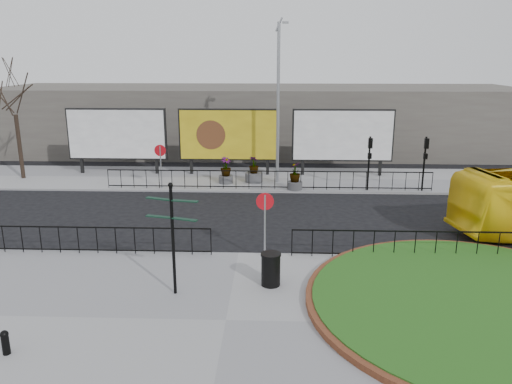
{
  "coord_description": "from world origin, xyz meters",
  "views": [
    {
      "loc": [
        1.32,
        -17.57,
        7.31
      ],
      "look_at": [
        0.58,
        2.19,
        1.91
      ],
      "focal_mm": 35.0,
      "sensor_mm": 36.0,
      "label": 1
    }
  ],
  "objects_px": {
    "planter_b": "(254,173)",
    "bollard": "(5,341)",
    "planter_a": "(226,172)",
    "planter_c": "(295,178)",
    "fingerpost_sign": "(172,228)",
    "litter_bin": "(271,269)",
    "lamp_post": "(278,102)",
    "billboard_mid": "(229,135)"
  },
  "relations": [
    {
      "from": "litter_bin",
      "to": "planter_a",
      "type": "xyz_separation_m",
      "value": [
        -2.74,
        13.39,
        0.11
      ]
    },
    {
      "from": "litter_bin",
      "to": "planter_c",
      "type": "xyz_separation_m",
      "value": [
        1.23,
        12.1,
        0.1
      ]
    },
    {
      "from": "bollard",
      "to": "fingerpost_sign",
      "type": "bearing_deg",
      "value": 44.03
    },
    {
      "from": "fingerpost_sign",
      "to": "litter_bin",
      "type": "relative_size",
      "value": 3.29
    },
    {
      "from": "litter_bin",
      "to": "planter_a",
      "type": "distance_m",
      "value": 13.67
    },
    {
      "from": "litter_bin",
      "to": "planter_b",
      "type": "distance_m",
      "value": 13.75
    },
    {
      "from": "billboard_mid",
      "to": "planter_b",
      "type": "xyz_separation_m",
      "value": [
        1.63,
        -1.97,
        -1.93
      ]
    },
    {
      "from": "fingerpost_sign",
      "to": "planter_b",
      "type": "height_order",
      "value": "fingerpost_sign"
    },
    {
      "from": "planter_c",
      "to": "planter_b",
      "type": "bearing_deg",
      "value": 145.74
    },
    {
      "from": "lamp_post",
      "to": "planter_b",
      "type": "height_order",
      "value": "lamp_post"
    },
    {
      "from": "fingerpost_sign",
      "to": "planter_b",
      "type": "xyz_separation_m",
      "value": [
        1.87,
        14.4,
        -1.61
      ]
    },
    {
      "from": "lamp_post",
      "to": "planter_b",
      "type": "distance_m",
      "value": 4.38
    },
    {
      "from": "fingerpost_sign",
      "to": "bollard",
      "type": "xyz_separation_m",
      "value": [
        -3.57,
        -3.45,
        -1.81
      ]
    },
    {
      "from": "fingerpost_sign",
      "to": "litter_bin",
      "type": "bearing_deg",
      "value": 31.44
    },
    {
      "from": "litter_bin",
      "to": "planter_b",
      "type": "xyz_separation_m",
      "value": [
        -1.12,
        13.7,
        0.0
      ]
    },
    {
      "from": "litter_bin",
      "to": "planter_c",
      "type": "bearing_deg",
      "value": 84.19
    },
    {
      "from": "lamp_post",
      "to": "planter_c",
      "type": "distance_m",
      "value": 4.46
    },
    {
      "from": "lamp_post",
      "to": "fingerpost_sign",
      "type": "bearing_deg",
      "value": -102.73
    },
    {
      "from": "billboard_mid",
      "to": "planter_a",
      "type": "relative_size",
      "value": 4.03
    },
    {
      "from": "lamp_post",
      "to": "planter_a",
      "type": "bearing_deg",
      "value": -174.07
    },
    {
      "from": "billboard_mid",
      "to": "bollard",
      "type": "xyz_separation_m",
      "value": [
        -3.82,
        -19.82,
        -2.13
      ]
    },
    {
      "from": "billboard_mid",
      "to": "lamp_post",
      "type": "height_order",
      "value": "lamp_post"
    },
    {
      "from": "bollard",
      "to": "planter_c",
      "type": "distance_m",
      "value": 18.02
    },
    {
      "from": "lamp_post",
      "to": "planter_a",
      "type": "xyz_separation_m",
      "value": [
        -3.01,
        -0.31,
        -4.04
      ]
    },
    {
      "from": "bollard",
      "to": "planter_b",
      "type": "height_order",
      "value": "planter_b"
    },
    {
      "from": "lamp_post",
      "to": "bollard",
      "type": "height_order",
      "value": "lamp_post"
    },
    {
      "from": "fingerpost_sign",
      "to": "planter_c",
      "type": "height_order",
      "value": "fingerpost_sign"
    },
    {
      "from": "billboard_mid",
      "to": "litter_bin",
      "type": "xyz_separation_m",
      "value": [
        2.74,
        -15.68,
        -1.93
      ]
    },
    {
      "from": "billboard_mid",
      "to": "planter_a",
      "type": "height_order",
      "value": "billboard_mid"
    },
    {
      "from": "litter_bin",
      "to": "planter_c",
      "type": "relative_size",
      "value": 0.71
    },
    {
      "from": "bollard",
      "to": "planter_b",
      "type": "relative_size",
      "value": 0.42
    },
    {
      "from": "litter_bin",
      "to": "bollard",
      "type": "bearing_deg",
      "value": -147.71
    },
    {
      "from": "lamp_post",
      "to": "fingerpost_sign",
      "type": "relative_size",
      "value": 2.57
    },
    {
      "from": "planter_c",
      "to": "litter_bin",
      "type": "bearing_deg",
      "value": -95.81
    },
    {
      "from": "bollard",
      "to": "lamp_post",
      "type": "bearing_deg",
      "value": 69.07
    },
    {
      "from": "billboard_mid",
      "to": "lamp_post",
      "type": "relative_size",
      "value": 0.67
    },
    {
      "from": "planter_a",
      "to": "planter_c",
      "type": "height_order",
      "value": "planter_a"
    },
    {
      "from": "bollard",
      "to": "planter_c",
      "type": "height_order",
      "value": "planter_c"
    },
    {
      "from": "bollard",
      "to": "planter_c",
      "type": "xyz_separation_m",
      "value": [
        7.79,
        16.25,
        0.3
      ]
    },
    {
      "from": "billboard_mid",
      "to": "planter_b",
      "type": "relative_size",
      "value": 3.98
    },
    {
      "from": "planter_b",
      "to": "bollard",
      "type": "bearing_deg",
      "value": -106.96
    },
    {
      "from": "planter_a",
      "to": "planter_c",
      "type": "distance_m",
      "value": 4.18
    }
  ]
}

